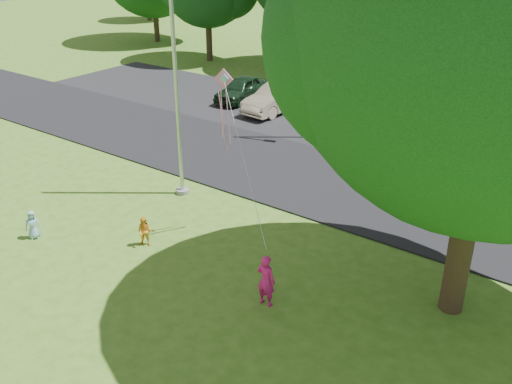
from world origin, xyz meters
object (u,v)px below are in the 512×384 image
Objects in this scene: child_yellow at (145,232)px; trash_can at (413,151)px; flagpole at (176,84)px; woman at (266,280)px; big_tree at (494,31)px; street_lamp at (321,50)px; child_blue at (33,225)px; kite at (225,96)px.

trash_can is at bearing 46.53° from child_yellow.
flagpole is 8.21m from woman.
trash_can is 12.21m from big_tree.
big_tree is at bearing -62.70° from trash_can.
woman reaches higher than trash_can.
child_blue is (-2.62, -13.27, -3.64)m from street_lamp.
big_tree reaches higher than kite.
child_blue is (-3.24, -1.78, -0.01)m from child_yellow.
street_lamp is 13.38m from big_tree.
child_yellow is at bearing -140.24° from kite.
woman is 1.55× the size of child_blue.
child_yellow reaches higher than trash_can.
street_lamp is 13.35m from woman.
child_blue is 0.26× the size of kite.
kite is at bearing 31.35° from child_yellow.
kite is at bearing -93.71° from street_lamp.
flagpole reaches higher than child_blue.
flagpole is at bearing 142.56° from kite.
street_lamp is 9.53m from kite.
flagpole is 10.50m from trash_can.
big_tree is 3.29× the size of kite.
child_yellow reaches higher than child_blue.
big_tree is at bearing -14.06° from kite.
kite is at bearing -21.79° from flagpole.
big_tree is at bearing -8.61° from child_yellow.
woman reaches higher than child_yellow.
child_blue is (-11.98, -4.20, -6.68)m from big_tree.
child_yellow is 4.89m from kite.
street_lamp is at bearing 135.87° from big_tree.
child_blue is at bearing -117.91° from street_lamp.
flagpole is 6.72× the size of woman.
flagpole reaches higher than child_yellow.
woman is at bearing -49.29° from child_blue.
flagpole is 2.71× the size of kite.
trash_can is at bearing 1.04° from child_blue.
child_blue is (-1.57, -5.28, -3.69)m from flagpole.
flagpole is 10.42× the size of trash_can.
child_blue is at bearing -160.68° from big_tree.
flagpole is 3.47m from kite.
big_tree is 12.60× the size of child_blue.
trash_can is 0.97× the size of child_yellow.
street_lamp is 4.61× the size of woman.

